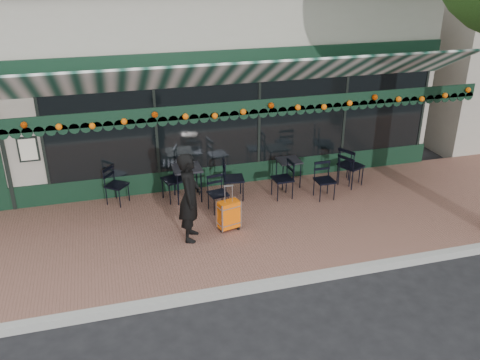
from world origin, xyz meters
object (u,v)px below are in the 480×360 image
object	(u,v)px
cafe_table_a	(289,162)
chair_a_extra	(351,166)
chair_b_front	(218,194)
chair_b_right	(233,179)
chair_solo	(117,186)
suitcase	(229,215)
chair_a_left	(282,179)
chair_a_front	(325,181)
cafe_table_b	(187,170)
chair_a_right	(349,165)
woman	(190,197)
chair_b_left	(174,180)

from	to	relation	value
cafe_table_a	chair_a_extra	world-z (taller)	chair_a_extra
chair_a_extra	chair_b_front	world-z (taller)	chair_a_extra
chair_b_right	chair_solo	size ratio (longest dim) A/B	1.12
suitcase	chair_a_left	xyz separation A→B (m)	(1.54, 1.11, 0.12)
chair_a_left	chair_solo	bearing A→B (deg)	-103.70
suitcase	cafe_table_a	bearing A→B (deg)	26.91
cafe_table_a	chair_a_front	size ratio (longest dim) A/B	0.77
cafe_table_b	chair_a_front	bearing A→B (deg)	-15.03
chair_a_front	chair_a_right	bearing A→B (deg)	33.93
woman	chair_a_front	bearing A→B (deg)	-56.50
chair_b_front	chair_a_right	bearing A→B (deg)	-0.17
chair_a_front	chair_b_front	world-z (taller)	chair_a_front
chair_b_right	chair_a_right	bearing A→B (deg)	-80.40
chair_a_right	chair_b_front	distance (m)	3.45
cafe_table_b	chair_b_left	bearing A→B (deg)	169.79
cafe_table_a	chair_a_right	world-z (taller)	chair_a_right
woman	chair_b_right	xyz separation A→B (m)	(1.26, 1.49, -0.41)
chair_b_front	chair_a_front	bearing A→B (deg)	-11.17
woman	chair_solo	size ratio (longest dim) A/B	2.09
chair_a_front	chair_b_front	size ratio (longest dim) A/B	1.06
chair_b_right	chair_a_extra	bearing A→B (deg)	-83.74
chair_b_front	chair_solo	size ratio (longest dim) A/B	0.94
chair_a_extra	chair_b_right	world-z (taller)	chair_a_extra
chair_b_left	chair_solo	world-z (taller)	chair_b_left
chair_solo	woman	bearing A→B (deg)	-108.18
cafe_table_a	chair_b_front	xyz separation A→B (m)	(-1.93, -0.84, -0.19)
cafe_table_a	chair_b_front	distance (m)	2.11
chair_b_left	chair_b_right	distance (m)	1.34
chair_a_left	chair_a_extra	world-z (taller)	chair_a_extra
cafe_table_b	chair_a_front	distance (m)	3.11
chair_a_left	chair_b_left	xyz separation A→B (m)	(-2.39, 0.55, 0.04)
chair_a_left	chair_b_front	bearing A→B (deg)	-82.91
chair_a_right	chair_b_front	world-z (taller)	chair_a_right
chair_b_left	chair_a_left	bearing A→B (deg)	60.85
suitcase	cafe_table_b	distance (m)	1.74
cafe_table_b	chair_a_extra	world-z (taller)	chair_a_extra
chair_b_left	chair_solo	size ratio (longest dim) A/B	1.13
chair_b_right	chair_solo	world-z (taller)	chair_b_right
cafe_table_a	chair_a_front	distance (m)	1.04
suitcase	cafe_table_b	world-z (taller)	suitcase
cafe_table_a	cafe_table_b	bearing A→B (deg)	-178.19
cafe_table_a	chair_a_left	distance (m)	0.69
chair_a_left	chair_solo	world-z (taller)	chair_a_left
chair_a_extra	chair_solo	distance (m)	5.46
woman	cafe_table_b	world-z (taller)	woman
woman	suitcase	world-z (taller)	woman
cafe_table_b	chair_b_left	xyz separation A→B (m)	(-0.30, 0.05, -0.22)
cafe_table_b	chair_solo	bearing A→B (deg)	172.18
chair_a_extra	chair_b_left	size ratio (longest dim) A/B	1.02
chair_a_right	chair_b_left	size ratio (longest dim) A/B	0.95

